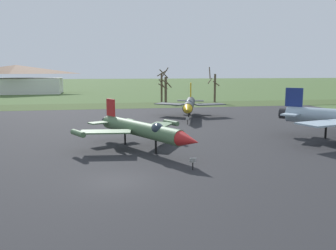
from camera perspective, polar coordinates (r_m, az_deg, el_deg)
The scene contains 11 objects.
ground_plane at distance 22.09m, azimuth -8.24°, elevation -9.13°, with size 600.00×600.00×0.00m, color #425B2D.
asphalt_apron at distance 37.46m, azimuth -9.29°, elevation -1.72°, with size 78.79×52.74×0.05m, color #28282B.
grass_verge_strip at distance 69.55m, azimuth -9.97°, elevation 3.05°, with size 138.79×12.00×0.06m, color #3B4E25.
jet_fighter_front_left at distance 30.06m, azimuth -4.20°, elevation -0.68°, with size 9.96×12.80×4.09m.
info_placard_front_left at distance 24.16m, azimuth 4.03°, elevation -6.08°, with size 0.48×0.33×0.93m.
jet_fighter_rear_center at distance 51.07m, azimuth 3.46°, elevation 3.37°, with size 10.31×14.09×4.91m.
info_placard_rear_center at distance 44.59m, azimuth 3.19°, elevation 0.79°, with size 0.51×0.32×0.99m.
bare_tree_far_left at distance 77.37m, azimuth -0.99°, elevation 6.48°, with size 2.41×2.90×7.16m.
bare_tree_left_of_center at distance 75.81m, azimuth -0.36°, elevation 5.99°, with size 2.46×2.48×7.53m.
bare_tree_center at distance 77.19m, azimuth 7.47°, elevation 6.30°, with size 2.53×2.70×7.63m.
visitor_building at distance 116.77m, azimuth -23.26°, elevation 6.78°, with size 27.32×14.86×8.60m.
Camera 1 is at (-0.77, -21.02, 6.73)m, focal length 37.67 mm.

